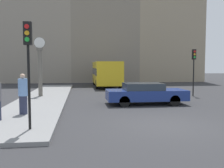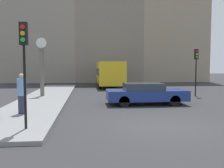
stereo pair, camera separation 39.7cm
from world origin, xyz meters
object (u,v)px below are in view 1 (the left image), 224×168
(traffic_light_near, at_px, (28,53))
(traffic_light_far, at_px, (194,63))
(street_clock, at_px, (40,67))
(pedestrian_blue_stripe, at_px, (23,94))
(sedan_car, at_px, (145,93))
(bus_distant, at_px, (106,73))

(traffic_light_near, relative_size, traffic_light_far, 1.02)
(traffic_light_near, distance_m, street_clock, 9.50)
(pedestrian_blue_stripe, bearing_deg, sedan_car, 25.19)
(bus_distant, height_order, pedestrian_blue_stripe, bus_distant)
(traffic_light_near, height_order, pedestrian_blue_stripe, traffic_light_near)
(bus_distant, bearing_deg, traffic_light_near, -103.82)
(sedan_car, relative_size, pedestrian_blue_stripe, 2.60)
(traffic_light_far, distance_m, street_clock, 11.26)
(sedan_car, bearing_deg, traffic_light_far, 36.61)
(sedan_car, xyz_separation_m, bus_distant, (-1.05, 12.52, 0.88))
(sedan_car, height_order, street_clock, street_clock)
(traffic_light_far, bearing_deg, street_clock, 178.78)
(traffic_light_far, bearing_deg, bus_distant, 121.95)
(street_clock, distance_m, pedestrian_blue_stripe, 6.77)
(sedan_car, relative_size, traffic_light_far, 1.33)
(street_clock, bearing_deg, traffic_light_far, -1.22)
(street_clock, bearing_deg, traffic_light_near, -83.38)
(street_clock, bearing_deg, pedestrian_blue_stripe, -87.59)
(bus_distant, height_order, traffic_light_near, traffic_light_near)
(sedan_car, xyz_separation_m, street_clock, (-6.64, 3.67, 1.56))
(bus_distant, relative_size, traffic_light_near, 2.19)
(traffic_light_far, xyz_separation_m, street_clock, (-11.26, 0.24, -0.31))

